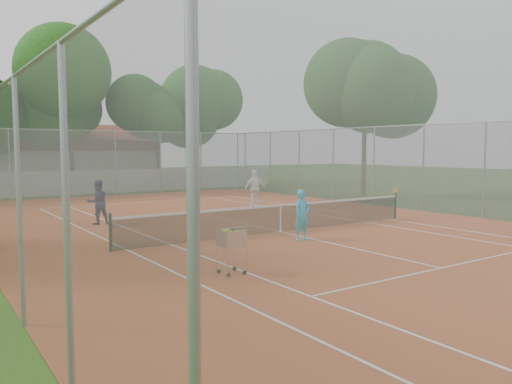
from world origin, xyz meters
TOP-DOWN VIEW (x-y plane):
  - ground at (0.00, 0.00)m, footprint 120.00×120.00m
  - court_pad at (0.00, 0.00)m, footprint 18.00×34.00m
  - court_lines at (0.00, 0.00)m, footprint 10.98×23.78m
  - tennis_net at (0.00, 0.00)m, footprint 11.88×0.10m
  - perimeter_fence at (0.00, 0.00)m, footprint 18.00×34.00m
  - boundary_wall at (0.00, 19.00)m, footprint 26.00×0.30m
  - clubhouse at (-2.00, 29.00)m, footprint 16.40×9.00m
  - tropical_trees at (0.00, 22.00)m, footprint 29.00×19.00m
  - player_near at (-0.40, -1.65)m, footprint 0.60×0.41m
  - player_far_left at (-4.67, 5.33)m, footprint 0.86×0.69m
  - player_far_right at (3.54, 6.76)m, footprint 1.15×0.69m
  - ball_hopper at (-4.49, -4.06)m, footprint 0.61×0.61m

SIDE VIEW (x-z plane):
  - ground at x=0.00m, z-range 0.00..0.00m
  - court_pad at x=0.00m, z-range 0.00..0.02m
  - court_lines at x=0.00m, z-range 0.02..0.03m
  - tennis_net at x=0.00m, z-range 0.02..1.00m
  - ball_hopper at x=-4.49m, z-range 0.02..1.16m
  - boundary_wall at x=0.00m, z-range 0.00..1.50m
  - player_near at x=-0.40m, z-range 0.02..1.62m
  - player_far_left at x=-4.67m, z-range 0.02..1.71m
  - player_far_right at x=3.54m, z-range 0.02..1.85m
  - perimeter_fence at x=0.00m, z-range 0.00..4.00m
  - clubhouse at x=-2.00m, z-range 0.00..4.40m
  - tropical_trees at x=0.00m, z-range 0.00..10.00m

